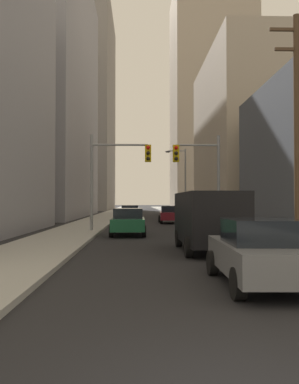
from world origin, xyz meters
name	(u,v)px	position (x,y,z in m)	size (l,w,h in m)	color
sidewalk_left	(108,215)	(-4.97, 50.00, 0.07)	(3.28, 160.00, 0.15)	#9E9E99
sidewalk_right	(184,215)	(4.97, 50.00, 0.07)	(3.28, 160.00, 0.15)	#9E9E99
cargo_van_black	(208,218)	(1.59, 12.10, 1.29)	(2.16, 5.25, 2.26)	black
sedan_grey	(262,252)	(1.70, 5.76, 0.77)	(1.95, 4.25, 1.52)	slate
sedan_green	(128,222)	(-1.62, 19.58, 0.77)	(1.95, 4.21, 1.52)	#195938
sedan_maroon	(170,214)	(1.78, 32.25, 0.77)	(1.95, 4.26, 1.52)	maroon
sedan_blue	(130,213)	(-1.79, 36.78, 0.77)	(1.95, 4.25, 1.52)	navy
traffic_signal_near_left	(117,167)	(-2.33, 21.75, 4.04)	(3.76, 0.44, 6.00)	gray
traffic_signal_near_right	(199,168)	(2.72, 21.75, 4.00)	(2.93, 0.44, 6.00)	gray
utility_pole_right	(297,125)	(5.30, 12.69, 4.99)	(2.20, 0.28, 9.43)	brown
street_lamp_right	(182,177)	(3.69, 40.02, 4.52)	(2.23, 0.32, 7.50)	gray
building_left_mid_office	(6,90)	(-17.67, 48.36, 15.98)	(20.23, 29.87, 31.95)	#93939E
building_left_far_tower	(75,110)	(-15.42, 90.31, 22.92)	(16.97, 29.85, 45.84)	gray
building_right_mid_block	(298,137)	(18.62, 45.88, 9.77)	(22.61, 22.39, 19.54)	#B7A893
building_right_far_highrise	(211,100)	(16.28, 91.97, 25.70)	(17.93, 20.25, 51.41)	#B7A893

